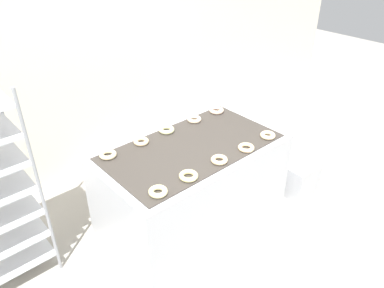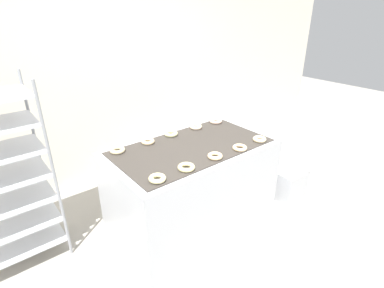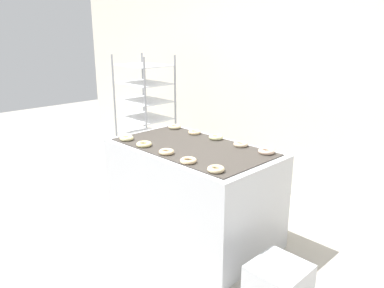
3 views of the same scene
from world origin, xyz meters
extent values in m
plane|color=#9E998E|center=(0.00, 0.00, 0.00)|extent=(14.00, 14.00, 0.00)
cube|color=silver|center=(0.00, 2.12, 1.40)|extent=(8.00, 0.05, 2.80)
cube|color=#B7BABF|center=(0.00, 0.68, 0.43)|extent=(1.51, 0.86, 0.85)
cube|color=#38332D|center=(0.00, 0.68, 0.86)|extent=(1.39, 0.76, 0.01)
cube|color=#262628|center=(0.42, 0.29, 0.60)|extent=(0.12, 0.07, 0.10)
cylinder|color=gray|center=(-1.11, 1.03, 0.78)|extent=(0.02, 0.02, 1.56)
cylinder|color=gray|center=(-1.11, 1.48, 0.78)|extent=(0.02, 0.02, 1.56)
cube|color=silver|center=(-1.43, 1.25, 0.16)|extent=(0.64, 0.45, 0.01)
cube|color=#B7BABF|center=(1.13, 0.38, 0.17)|extent=(0.35, 0.37, 0.35)
torus|color=beige|center=(-0.56, 0.38, 0.88)|extent=(0.13, 0.13, 0.04)
torus|color=beige|center=(-0.30, 0.38, 0.88)|extent=(0.14, 0.14, 0.04)
torus|color=beige|center=(0.01, 0.38, 0.88)|extent=(0.13, 0.13, 0.03)
torus|color=beige|center=(0.29, 0.36, 0.88)|extent=(0.13, 0.13, 0.03)
torus|color=beige|center=(0.56, 0.37, 0.88)|extent=(0.13, 0.13, 0.04)
torus|color=beige|center=(-0.58, 0.99, 0.88)|extent=(0.13, 0.13, 0.04)
torus|color=beige|center=(-0.28, 0.99, 0.88)|extent=(0.12, 0.12, 0.03)
torus|color=beige|center=(-0.01, 1.00, 0.88)|extent=(0.13, 0.13, 0.04)
torus|color=beige|center=(0.30, 0.99, 0.88)|extent=(0.13, 0.13, 0.04)
torus|color=beige|center=(0.57, 0.98, 0.88)|extent=(0.14, 0.14, 0.04)
camera|label=1|loc=(-1.68, -1.21, 2.43)|focal=35.00mm
camera|label=2|loc=(-1.53, -1.22, 2.02)|focal=28.00mm
camera|label=3|loc=(2.25, -1.51, 1.83)|focal=35.00mm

